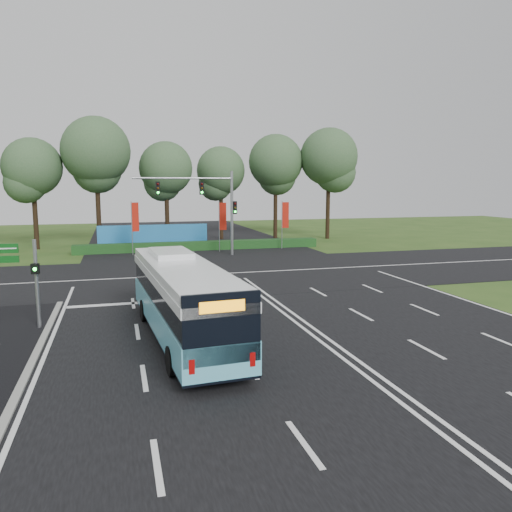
% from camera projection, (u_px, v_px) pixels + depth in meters
% --- Properties ---
extents(ground, '(120.00, 120.00, 0.00)m').
position_uv_depth(ground, '(292.00, 321.00, 21.78)').
color(ground, '#2C4C19').
rests_on(ground, ground).
extents(road_main, '(20.00, 120.00, 0.04)m').
position_uv_depth(road_main, '(292.00, 320.00, 21.78)').
color(road_main, black).
rests_on(road_main, ground).
extents(road_cross, '(120.00, 14.00, 0.05)m').
position_uv_depth(road_cross, '(231.00, 273.00, 33.21)').
color(road_cross, black).
rests_on(road_cross, ground).
extents(kerb_strip, '(0.25, 18.00, 0.12)m').
position_uv_depth(kerb_strip, '(31.00, 365.00, 16.22)').
color(kerb_strip, gray).
rests_on(kerb_strip, ground).
extents(city_bus, '(3.10, 11.20, 3.18)m').
position_uv_depth(city_bus, '(183.00, 299.00, 18.87)').
color(city_bus, '#5DBFD8').
rests_on(city_bus, ground).
extents(pedestrian_signal, '(0.33, 0.43, 3.71)m').
position_uv_depth(pedestrian_signal, '(36.00, 281.00, 20.20)').
color(pedestrian_signal, gray).
rests_on(pedestrian_signal, ground).
extents(banner_flag_left, '(0.63, 0.29, 4.52)m').
position_uv_depth(banner_flag_left, '(134.00, 220.00, 41.47)').
color(banner_flag_left, gray).
rests_on(banner_flag_left, ground).
extents(banner_flag_mid, '(0.64, 0.20, 4.44)m').
position_uv_depth(banner_flag_mid, '(222.00, 219.00, 43.32)').
color(banner_flag_mid, gray).
rests_on(banner_flag_mid, ground).
extents(banner_flag_right, '(0.63, 0.21, 4.40)m').
position_uv_depth(banner_flag_right, '(285.00, 218.00, 45.57)').
color(banner_flag_right, gray).
rests_on(banner_flag_right, ground).
extents(traffic_light_gantry, '(8.41, 0.28, 7.00)m').
position_uv_depth(traffic_light_gantry, '(210.00, 200.00, 40.71)').
color(traffic_light_gantry, gray).
rests_on(traffic_light_gantry, ground).
extents(hedge, '(22.00, 1.20, 0.80)m').
position_uv_depth(hedge, '(201.00, 246.00, 45.08)').
color(hedge, '#163B15').
rests_on(hedge, ground).
extents(blue_hoarding, '(10.00, 0.30, 2.20)m').
position_uv_depth(blue_hoarding, '(154.00, 237.00, 46.30)').
color(blue_hoarding, '#2274B9').
rests_on(blue_hoarding, ground).
extents(eucalyptus_row, '(41.40, 9.57, 12.12)m').
position_uv_depth(eucalyptus_row, '(167.00, 160.00, 49.16)').
color(eucalyptus_row, black).
rests_on(eucalyptus_row, ground).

